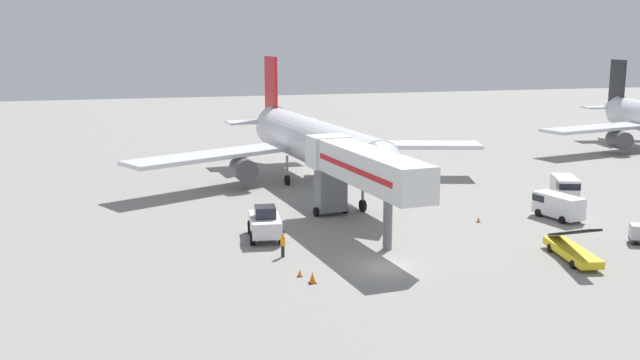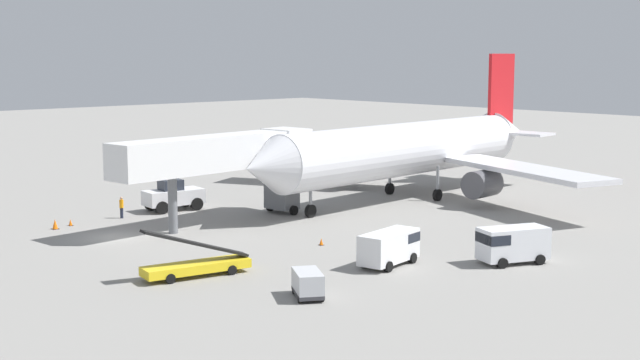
# 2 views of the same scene
# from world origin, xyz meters

# --- Properties ---
(ground_plane) EXTENTS (300.00, 300.00, 0.00)m
(ground_plane) POSITION_xyz_m (0.00, 0.00, 0.00)
(ground_plane) COLOR gray
(airplane_at_gate) EXTENTS (41.11, 40.81, 13.47)m
(airplane_at_gate) POSITION_xyz_m (2.73, 29.44, 4.63)
(airplane_at_gate) COLOR silver
(airplane_at_gate) RESTS_ON ground
(jet_bridge) EXTENTS (4.89, 18.78, 7.17)m
(jet_bridge) POSITION_xyz_m (1.16, 9.53, 5.36)
(jet_bridge) COLOR silver
(jet_bridge) RESTS_ON ground
(pushback_tug) EXTENTS (3.13, 5.29, 2.71)m
(pushback_tug) POSITION_xyz_m (-6.70, 9.49, 1.26)
(pushback_tug) COLOR white
(pushback_tug) RESTS_ON ground
(belt_loader_truck) EXTENTS (2.91, 6.88, 3.19)m
(belt_loader_truck) POSITION_xyz_m (13.62, -2.02, 0.76)
(belt_loader_truck) COLOR yellow
(belt_loader_truck) RESTS_ON ground
(service_van_outer_left) EXTENTS (2.72, 4.96, 2.19)m
(service_van_outer_left) POSITION_xyz_m (19.57, 8.80, 1.25)
(service_van_outer_left) COLOR white
(service_van_outer_left) RESTS_ON ground
(service_van_near_right) EXTENTS (3.54, 4.88, 2.35)m
(service_van_near_right) POSITION_xyz_m (24.52, 14.91, 1.33)
(service_van_near_right) COLOR white
(service_van_near_right) RESTS_ON ground
(baggage_cart_near_left) EXTENTS (2.98, 2.56, 1.50)m
(baggage_cart_near_left) POSITION_xyz_m (21.73, -0.15, 0.83)
(baggage_cart_near_left) COLOR #38383D
(baggage_cart_near_left) RESTS_ON ground
(ground_crew_worker_foreground) EXTENTS (0.48, 0.48, 1.79)m
(ground_crew_worker_foreground) POSITION_xyz_m (-6.44, 4.31, 0.95)
(ground_crew_worker_foreground) COLOR #1E2333
(ground_crew_worker_foreground) RESTS_ON ground
(safety_cone_alpha) EXTENTS (0.33, 0.33, 0.52)m
(safety_cone_alpha) POSITION_xyz_m (-6.33, -0.29, 0.25)
(safety_cone_alpha) COLOR black
(safety_cone_alpha) RESTS_ON ground
(safety_cone_bravo) EXTENTS (0.50, 0.50, 0.77)m
(safety_cone_bravo) POSITION_xyz_m (-5.85, -1.81, 0.38)
(safety_cone_bravo) COLOR black
(safety_cone_bravo) RESTS_ON ground
(safety_cone_charlie) EXTENTS (0.33, 0.33, 0.50)m
(safety_cone_charlie) POSITION_xyz_m (12.26, 9.52, 0.25)
(safety_cone_charlie) COLOR black
(safety_cone_charlie) RESTS_ON ground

